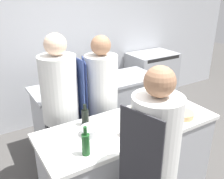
# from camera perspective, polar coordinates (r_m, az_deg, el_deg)

# --- Properties ---
(wall_back) EXTENTS (8.00, 0.06, 2.80)m
(wall_back) POSITION_cam_1_polar(r_m,az_deg,el_deg) (4.16, -13.18, 10.81)
(wall_back) COLOR silver
(wall_back) RESTS_ON ground_plane
(prep_counter) EXTENTS (1.84, 0.71, 0.93)m
(prep_counter) POSITION_cam_1_polar(r_m,az_deg,el_deg) (2.78, 3.94, -16.21)
(prep_counter) COLOR #A8AAAF
(prep_counter) RESTS_ON ground_plane
(pass_counter) EXTENTS (1.88, 0.67, 0.93)m
(pass_counter) POSITION_cam_1_polar(r_m,az_deg,el_deg) (3.77, -3.17, -4.89)
(pass_counter) COLOR #A8AAAF
(pass_counter) RESTS_ON ground_plane
(oven_range) EXTENTS (0.89, 0.62, 1.04)m
(oven_range) POSITION_cam_1_polar(r_m,az_deg,el_deg) (4.96, 8.97, 2.35)
(oven_range) COLOR #A8AAAF
(oven_range) RESTS_ON ground_plane
(chef_at_prep_near) EXTENTS (0.41, 0.40, 1.74)m
(chef_at_prep_near) POSITION_cam_1_polar(r_m,az_deg,el_deg) (2.03, 9.18, -18.83)
(chef_at_prep_near) COLOR black
(chef_at_prep_near) RESTS_ON ground_plane
(chef_at_stove) EXTENTS (0.42, 0.40, 1.78)m
(chef_at_stove) POSITION_cam_1_polar(r_m,az_deg,el_deg) (2.84, -11.45, -5.47)
(chef_at_stove) COLOR black
(chef_at_stove) RESTS_ON ground_plane
(chef_at_pass_far) EXTENTS (0.44, 0.43, 1.71)m
(chef_at_pass_far) POSITION_cam_1_polar(r_m,az_deg,el_deg) (3.05, -2.40, -3.74)
(chef_at_pass_far) COLOR black
(chef_at_pass_far) RESTS_ON ground_plane
(bottle_olive_oil) EXTENTS (0.07, 0.07, 0.26)m
(bottle_olive_oil) POSITION_cam_1_polar(r_m,az_deg,el_deg) (2.06, -6.02, -12.19)
(bottle_olive_oil) COLOR #19471E
(bottle_olive_oil) RESTS_ON prep_counter
(bottle_vinegar) EXTENTS (0.09, 0.09, 0.19)m
(bottle_vinegar) POSITION_cam_1_polar(r_m,az_deg,el_deg) (2.30, 3.66, -8.77)
(bottle_vinegar) COLOR #5B2319
(bottle_vinegar) RESTS_ON prep_counter
(bottle_wine) EXTENTS (0.08, 0.08, 0.18)m
(bottle_wine) POSITION_cam_1_polar(r_m,az_deg,el_deg) (2.53, 14.18, -6.51)
(bottle_wine) COLOR silver
(bottle_wine) RESTS_ON prep_counter
(bottle_cooking_oil) EXTENTS (0.08, 0.08, 0.20)m
(bottle_cooking_oil) POSITION_cam_1_polar(r_m,az_deg,el_deg) (2.43, 4.53, -6.77)
(bottle_cooking_oil) COLOR #B2A84C
(bottle_cooking_oil) RESTS_ON prep_counter
(bottle_sauce) EXTENTS (0.07, 0.07, 0.22)m
(bottle_sauce) POSITION_cam_1_polar(r_m,az_deg,el_deg) (2.47, -6.15, -6.18)
(bottle_sauce) COLOR black
(bottle_sauce) RESTS_ON prep_counter
(bottle_water) EXTENTS (0.07, 0.07, 0.27)m
(bottle_water) POSITION_cam_1_polar(r_m,az_deg,el_deg) (2.81, 10.83, -2.41)
(bottle_water) COLOR #2D5175
(bottle_water) RESTS_ON prep_counter
(bowl_mixing_large) EXTENTS (0.18, 0.18, 0.08)m
(bowl_mixing_large) POSITION_cam_1_polar(r_m,az_deg,el_deg) (2.34, -4.94, -9.37)
(bowl_mixing_large) COLOR #B7BABC
(bowl_mixing_large) RESTS_ON prep_counter
(bowl_prep_small) EXTENTS (0.25, 0.25, 0.06)m
(bowl_prep_small) POSITION_cam_1_polar(r_m,az_deg,el_deg) (2.73, 15.66, -5.48)
(bowl_prep_small) COLOR tan
(bowl_prep_small) RESTS_ON prep_counter
(cup) EXTENTS (0.09, 0.09, 0.10)m
(cup) POSITION_cam_1_polar(r_m,az_deg,el_deg) (2.60, 8.99, -5.67)
(cup) COLOR white
(cup) RESTS_ON prep_counter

